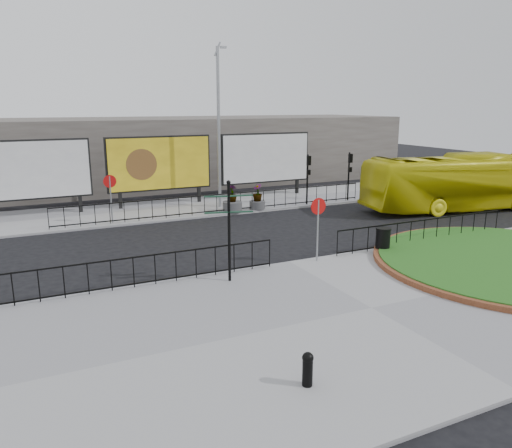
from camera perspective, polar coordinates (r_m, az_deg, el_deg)
ground at (r=19.33m, az=3.80°, el=-4.61°), size 90.00×90.00×0.00m
pavement_near at (r=15.44m, az=13.05°, el=-9.52°), size 30.00×10.00×0.12m
pavement_far at (r=30.01m, az=-7.50°, el=1.98°), size 44.00×6.00×0.12m
railing_near_left at (r=16.85m, az=-13.81°, el=-5.36°), size 10.00×0.10×1.10m
railing_near_right at (r=22.74m, az=18.64°, el=-0.78°), size 9.00×0.10×1.10m
railing_far at (r=27.73m, az=-3.81°, el=2.40°), size 18.00×0.10×1.10m
speed_sign_far at (r=26.03m, az=-16.32°, el=3.94°), size 0.64×0.07×2.47m
speed_sign_near at (r=19.00m, az=7.10°, el=0.98°), size 0.64×0.07×2.47m
billboard_left at (r=29.15m, az=-24.42°, el=5.61°), size 6.20×0.31×4.10m
billboard_mid at (r=30.12m, az=-10.96°, el=6.79°), size 6.20×0.31×4.10m
billboard_right at (r=32.59m, az=1.11°, el=7.52°), size 6.20×0.31×4.10m
lamp_post at (r=29.00m, az=-4.27°, el=11.16°), size 0.74×0.18×9.23m
signal_pole_a at (r=29.98m, az=5.97°, el=5.96°), size 0.22×0.26×3.00m
signal_pole_b at (r=31.64m, az=10.63°, el=6.20°), size 0.22×0.26×3.00m
building_backdrop at (r=39.20m, az=-12.25°, el=8.09°), size 40.00×10.00×5.00m
fingerpost_sign at (r=16.64m, az=-3.11°, el=0.32°), size 1.62×0.66×3.47m
bollard at (r=11.12m, az=5.92°, el=-16.00°), size 0.25×0.25×0.77m
litter_bin at (r=20.90m, az=14.30°, el=-1.79°), size 0.62×0.62×1.03m
bus at (r=31.15m, az=22.38°, el=4.42°), size 11.94×4.83×3.24m
planter_b at (r=28.06m, az=-2.72°, el=2.44°), size 1.08×1.08×1.51m
planter_c at (r=28.68m, az=0.15°, el=2.81°), size 0.90×0.90×1.45m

